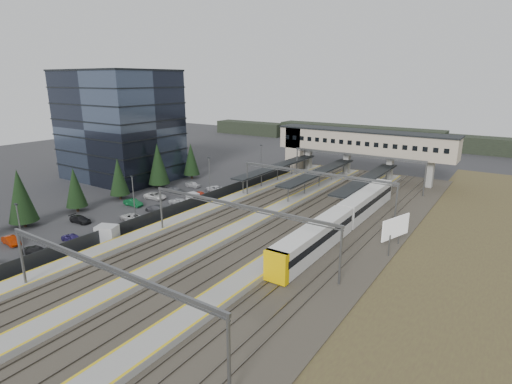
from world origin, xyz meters
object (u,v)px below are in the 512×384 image
Objects in this scene: relay_cabin_far at (193,198)px; relay_cabin_near at (107,234)px; train at (343,219)px; billboard at (396,228)px; footbridge at (351,143)px; office_building at (120,125)px.

relay_cabin_near is at bearing -83.36° from relay_cabin_far.
train is at bearing 40.22° from relay_cabin_near.
train is (28.67, 1.94, 1.10)m from relay_cabin_far.
relay_cabin_near is 20.44m from relay_cabin_far.
footbridge is at bearing 119.20° from billboard.
footbridge is at bearing 34.47° from office_building.
office_building is 65.44m from billboard.
train is at bearing 161.06° from billboard.
train reaches higher than relay_cabin_near.
relay_cabin_near reaches higher than relay_cabin_far.
office_building is at bearing 138.32° from relay_cabin_near.
train is at bearing -4.29° from office_building.
office_building is at bearing 167.35° from relay_cabin_far.
footbridge reaches higher than relay_cabin_near.
relay_cabin_far is at bearing -12.65° from office_building.
office_building reaches higher than footbridge.
footbridge is at bearing 76.06° from relay_cabin_near.
relay_cabin_near is at bearing -139.78° from train.
office_building reaches higher than relay_cabin_near.
relay_cabin_near is at bearing -150.88° from billboard.
office_building reaches higher than billboard.
footbridge is (43.70, 30.00, -4.26)m from office_building.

